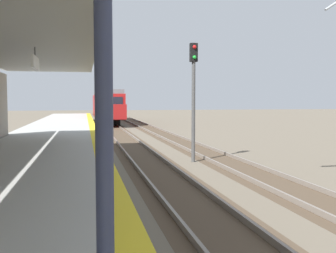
{
  "coord_description": "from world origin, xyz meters",
  "views": [
    {
      "loc": [
        -0.82,
        0.09,
        2.71
      ],
      "look_at": [
        1.12,
        9.05,
        2.1
      ],
      "focal_mm": 41.55,
      "sensor_mm": 36.0,
      "label": 1
    }
  ],
  "objects": [
    {
      "name": "track_pair_nearest_platform",
      "position": [
        1.9,
        20.0,
        0.05
      ],
      "size": [
        2.34,
        120.0,
        0.16
      ],
      "color": "#4C3D2D",
      "rests_on": "ground"
    },
    {
      "name": "rail_signal_post",
      "position": [
        3.88,
        16.52,
        3.19
      ],
      "size": [
        0.32,
        0.34,
        5.2
      ],
      "color": "#4C4C4C",
      "rests_on": "ground"
    },
    {
      "name": "approaching_train",
      "position": [
        1.9,
        48.49,
        2.18
      ],
      "size": [
        2.93,
        19.6,
        4.76
      ],
      "color": "maroon",
      "rests_on": "ground"
    },
    {
      "name": "track_pair_middle",
      "position": [
        5.3,
        20.0,
        0.05
      ],
      "size": [
        2.34,
        120.0,
        0.16
      ],
      "color": "#4C3D2D",
      "rests_on": "ground"
    },
    {
      "name": "station_platform",
      "position": [
        -2.5,
        16.0,
        0.45
      ],
      "size": [
        5.0,
        80.0,
        0.91
      ],
      "color": "#A8A8A3",
      "rests_on": "ground"
    }
  ]
}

